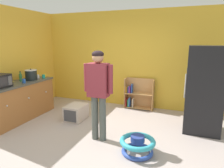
% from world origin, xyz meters
% --- Properties ---
extents(ground_plane, '(12.00, 12.00, 0.00)m').
position_xyz_m(ground_plane, '(0.00, 0.00, 0.00)').
color(ground_plane, '#AD9F9B').
rests_on(ground_plane, ground).
extents(back_wall, '(5.20, 0.06, 2.70)m').
position_xyz_m(back_wall, '(0.00, 2.33, 1.35)').
color(back_wall, gold).
rests_on(back_wall, ground).
extents(left_side_wall, '(0.06, 2.99, 2.70)m').
position_xyz_m(left_side_wall, '(-2.63, 0.80, 1.35)').
color(left_side_wall, gold).
rests_on(left_side_wall, ground).
extents(kitchen_counter, '(0.65, 1.88, 0.90)m').
position_xyz_m(kitchen_counter, '(-2.20, 0.35, 0.45)').
color(kitchen_counter, '#9F6233').
rests_on(kitchen_counter, ground).
extents(refrigerator, '(0.73, 0.68, 1.78)m').
position_xyz_m(refrigerator, '(1.89, 1.21, 0.89)').
color(refrigerator, black).
rests_on(refrigerator, ground).
extents(bookshelf, '(0.80, 0.28, 0.85)m').
position_xyz_m(bookshelf, '(0.29, 2.15, 0.37)').
color(bookshelf, tan).
rests_on(bookshelf, ground).
extents(standing_person, '(0.57, 0.22, 1.71)m').
position_xyz_m(standing_person, '(0.03, 0.08, 1.03)').
color(standing_person, '#4E544F').
rests_on(standing_person, ground).
extents(baby_walker, '(0.60, 0.60, 0.32)m').
position_xyz_m(baby_walker, '(0.85, -0.15, 0.16)').
color(baby_walker, '#304FB0').
rests_on(baby_walker, ground).
extents(pet_carrier, '(0.42, 0.55, 0.36)m').
position_xyz_m(pet_carrier, '(-0.90, 0.79, 0.18)').
color(pet_carrier, beige).
rests_on(pet_carrier, ground).
extents(crock_pot, '(0.29, 0.29, 0.29)m').
position_xyz_m(crock_pot, '(-2.14, 0.76, 1.03)').
color(crock_pot, black).
rests_on(crock_pot, kitchen_counter).
extents(banana_bunch, '(0.12, 0.16, 0.04)m').
position_xyz_m(banana_bunch, '(-2.29, 0.26, 0.93)').
color(banana_bunch, yellow).
rests_on(banana_bunch, kitchen_counter).
extents(green_glass_bottle, '(0.07, 0.07, 0.25)m').
position_xyz_m(green_glass_bottle, '(-2.26, 0.53, 1.00)').
color(green_glass_bottle, '#33753D').
rests_on(green_glass_bottle, kitchen_counter).
extents(white_cup, '(0.08, 0.08, 0.09)m').
position_xyz_m(white_cup, '(-2.16, 1.01, 0.95)').
color(white_cup, white).
rests_on(white_cup, kitchen_counter).
extents(teal_cup, '(0.08, 0.08, 0.09)m').
position_xyz_m(teal_cup, '(-2.01, 1.07, 0.95)').
color(teal_cup, teal).
rests_on(teal_cup, kitchen_counter).
extents(blue_cup, '(0.08, 0.08, 0.09)m').
position_xyz_m(blue_cup, '(-2.03, 0.40, 0.95)').
color(blue_cup, blue).
rests_on(blue_cup, kitchen_counter).
extents(yellow_cup, '(0.08, 0.08, 0.09)m').
position_xyz_m(yellow_cup, '(-2.08, 1.18, 0.95)').
color(yellow_cup, yellow).
rests_on(yellow_cup, kitchen_counter).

